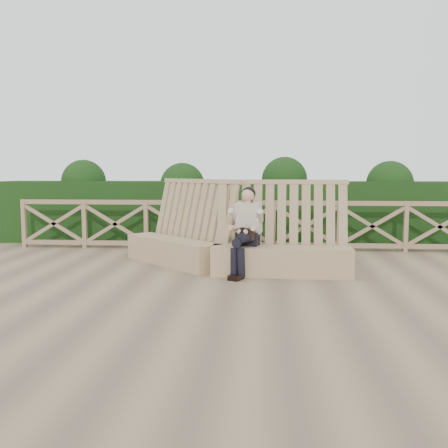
{
  "coord_description": "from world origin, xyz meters",
  "views": [
    {
      "loc": [
        0.5,
        -7.51,
        1.73
      ],
      "look_at": [
        -0.13,
        0.4,
        0.9
      ],
      "focal_mm": 40.0,
      "sensor_mm": 36.0,
      "label": 1
    }
  ],
  "objects": [
    {
      "name": "woman",
      "position": [
        0.21,
        0.81,
        0.8
      ],
      "size": [
        0.55,
        0.92,
        1.49
      ],
      "rotation": [
        0.0,
        0.0,
        -0.24
      ],
      "color": "black",
      "rests_on": "ground"
    },
    {
      "name": "ground",
      "position": [
        0.0,
        0.0,
        0.0
      ],
      "size": [
        60.0,
        60.0,
        0.0
      ],
      "primitive_type": "plane",
      "color": "brown",
      "rests_on": "ground"
    },
    {
      "name": "guardrail",
      "position": [
        0.0,
        3.5,
        0.55
      ],
      "size": [
        10.1,
        0.09,
        1.1
      ],
      "color": "#876B4E",
      "rests_on": "ground"
    },
    {
      "name": "bench",
      "position": [
        -0.17,
        1.27,
        0.41
      ],
      "size": [
        4.18,
        2.31,
        1.62
      ],
      "rotation": [
        0.0,
        0.0,
        -0.37
      ],
      "color": "#957955",
      "rests_on": "ground"
    },
    {
      "name": "hedge",
      "position": [
        0.0,
        4.7,
        0.75
      ],
      "size": [
        12.0,
        1.2,
        1.5
      ],
      "primitive_type": "cube",
      "color": "black",
      "rests_on": "ground"
    }
  ]
}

